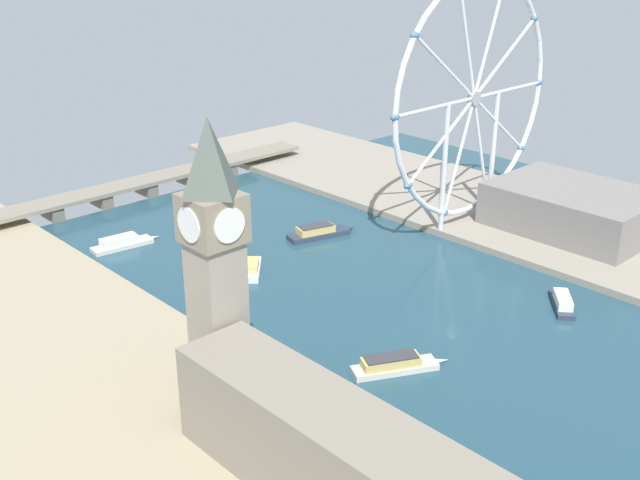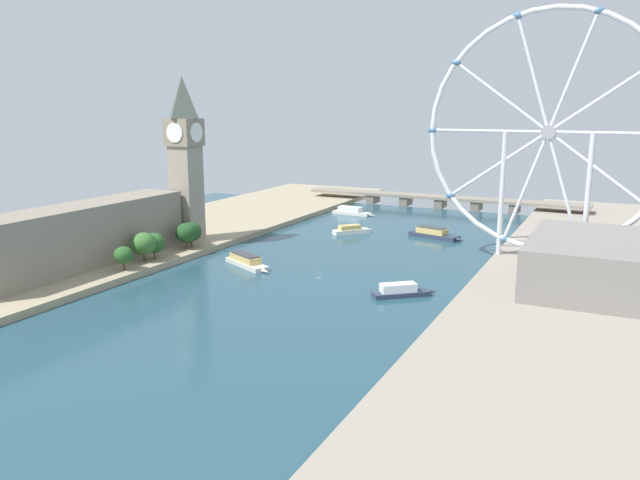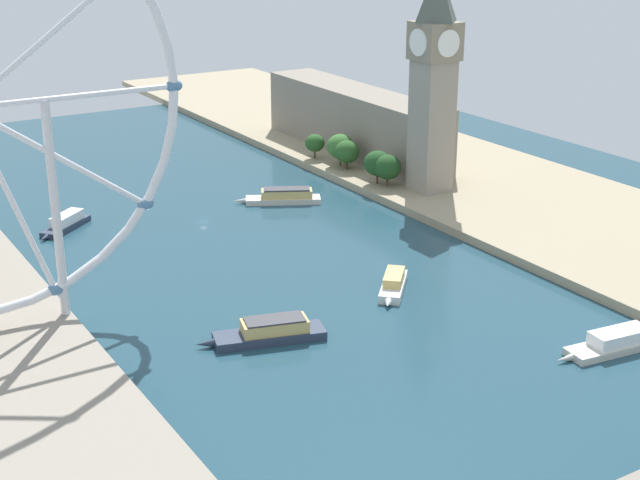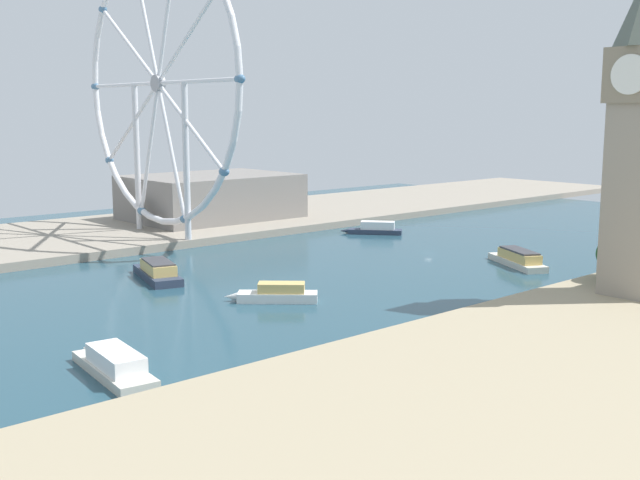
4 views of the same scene
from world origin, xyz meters
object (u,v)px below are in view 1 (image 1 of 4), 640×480
at_px(parliament_block, 359,476).
at_px(tour_boat_0, 562,302).
at_px(tour_boat_3, 121,243).
at_px(tour_boat_2, 394,364).
at_px(clock_tower, 215,261).
at_px(tour_boat_4, 318,232).
at_px(river_bridge, 146,183).
at_px(tour_boat_1, 252,268).
at_px(riverside_hall, 573,208).
at_px(ferris_wheel, 474,99).

xyz_separation_m(parliament_block, tour_boat_0, (138.53, 27.88, -14.45)).
bearing_deg(tour_boat_3, tour_boat_2, -79.19).
relative_size(clock_tower, tour_boat_3, 2.63).
height_order(tour_boat_2, tour_boat_4, tour_boat_4).
bearing_deg(river_bridge, tour_boat_1, -100.22).
relative_size(river_bridge, tour_boat_1, 9.52).
bearing_deg(tour_boat_4, riverside_hall, -25.86).
bearing_deg(riverside_hall, river_bridge, 121.38).
distance_m(tour_boat_2, tour_boat_3, 151.09).
bearing_deg(tour_boat_4, clock_tower, -129.52).
height_order(tour_boat_3, tour_boat_4, tour_boat_4).
distance_m(clock_tower, river_bridge, 206.26).
relative_size(clock_tower, parliament_block, 0.74).
bearing_deg(riverside_hall, ferris_wheel, 123.24).
relative_size(ferris_wheel, tour_boat_1, 5.26).
relative_size(ferris_wheel, riverside_hall, 1.60).
bearing_deg(tour_boat_2, tour_boat_1, 108.69).
distance_m(river_bridge, tour_boat_4, 109.47).
bearing_deg(tour_boat_0, clock_tower, 124.51).
bearing_deg(ferris_wheel, tour_boat_4, 148.40).
relative_size(riverside_hall, tour_boat_1, 3.29).
height_order(ferris_wheel, tour_boat_1, ferris_wheel).
height_order(parliament_block, tour_boat_1, parliament_block).
height_order(clock_tower, tour_boat_0, clock_tower).
distance_m(parliament_block, tour_boat_2, 73.84).
distance_m(parliament_block, tour_boat_1, 151.55).
relative_size(parliament_block, tour_boat_0, 5.01).
bearing_deg(parliament_block, tour_boat_2, 34.89).
relative_size(tour_boat_0, tour_boat_1, 1.06).
relative_size(ferris_wheel, tour_boat_4, 3.31).
distance_m(ferris_wheel, river_bridge, 175.92).
bearing_deg(river_bridge, tour_boat_3, -130.02).
distance_m(clock_tower, tour_boat_4, 142.12).
xyz_separation_m(clock_tower, parliament_block, (-8.67, -64.65, -30.15)).
relative_size(tour_boat_0, tour_boat_3, 0.71).
height_order(ferris_wheel, tour_boat_0, ferris_wheel).
xyz_separation_m(clock_tower, tour_boat_2, (50.75, -23.22, -44.42)).
bearing_deg(tour_boat_0, parliament_block, 151.70).
relative_size(tour_boat_2, tour_boat_4, 0.92).
bearing_deg(riverside_hall, parliament_block, -162.90).
height_order(riverside_hall, tour_boat_1, riverside_hall).
relative_size(river_bridge, tour_boat_4, 5.98).
bearing_deg(clock_tower, riverside_hall, -0.30).
distance_m(ferris_wheel, tour_boat_2, 148.05).
xyz_separation_m(ferris_wheel, tour_boat_2, (-120.94, -62.62, -58.07)).
bearing_deg(tour_boat_1, ferris_wheel, -61.99).
bearing_deg(clock_tower, river_bridge, 64.87).
height_order(riverside_hall, tour_boat_2, riverside_hall).
bearing_deg(tour_boat_3, riverside_hall, -32.52).
bearing_deg(clock_tower, tour_boat_4, 34.59).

